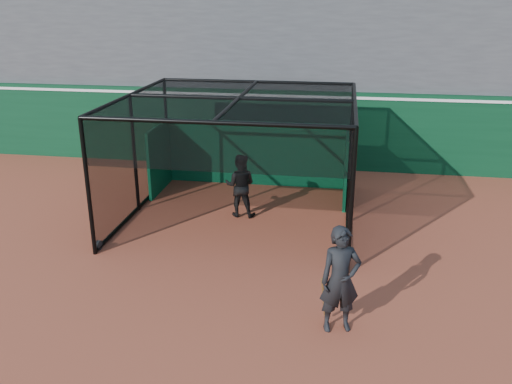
# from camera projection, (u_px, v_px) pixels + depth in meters

# --- Properties ---
(ground) EXTENTS (120.00, 120.00, 0.00)m
(ground) POSITION_uv_depth(u_px,v_px,m) (212.00, 296.00, 10.17)
(ground) COLOR #97422C
(ground) RESTS_ON ground
(outfield_wall) EXTENTS (50.00, 0.50, 2.50)m
(outfield_wall) POSITION_uv_depth(u_px,v_px,m) (272.00, 127.00, 17.61)
(outfield_wall) COLOR #0A381E
(outfield_wall) RESTS_ON ground
(grandstand) EXTENTS (50.00, 7.85, 8.95)m
(grandstand) POSITION_uv_depth(u_px,v_px,m) (287.00, 20.00, 20.02)
(grandstand) COLOR #4C4C4F
(grandstand) RESTS_ON ground
(batting_cage) EXTENTS (5.54, 5.37, 3.02)m
(batting_cage) POSITION_uv_depth(u_px,v_px,m) (240.00, 159.00, 13.38)
(batting_cage) COLOR black
(batting_cage) RESTS_ON ground
(batter) EXTENTS (0.79, 0.62, 1.62)m
(batter) POSITION_uv_depth(u_px,v_px,m) (240.00, 185.00, 13.65)
(batter) COLOR black
(batter) RESTS_ON ground
(on_deck_player) EXTENTS (0.78, 0.62, 1.86)m
(on_deck_player) POSITION_uv_depth(u_px,v_px,m) (340.00, 280.00, 8.88)
(on_deck_player) COLOR black
(on_deck_player) RESTS_ON ground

